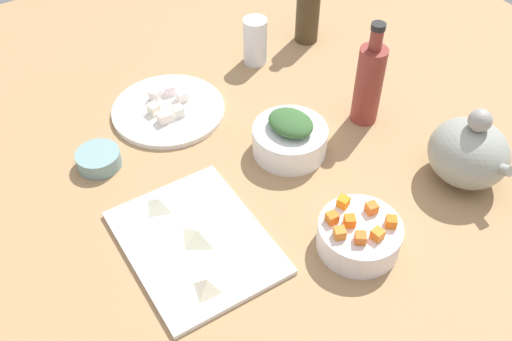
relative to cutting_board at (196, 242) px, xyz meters
The scene contains 28 objects.
tabletop 16.63cm from the cutting_board, 108.68° to the left, with size 190.00×190.00×3.00cm, color #A67F52.
cutting_board is the anchor object (origin of this frame).
plate_tofu 36.50cm from the cutting_board, 160.90° to the left, with size 24.10×24.10×1.20cm, color white.
bowl_greens 29.01cm from the cutting_board, 111.48° to the left, with size 14.76×14.76×5.87cm, color white.
bowl_carrots 27.81cm from the cutting_board, 56.82° to the left, with size 14.17×14.17×5.30cm, color white.
bowl_small_side 27.98cm from the cutting_board, 166.29° to the right, with size 8.57×8.57×3.21cm, color #779B9B.
teapot 52.51cm from the cutting_board, 75.60° to the left, with size 16.72×14.33×16.16cm.
bottle_0 47.98cm from the cutting_board, 102.87° to the left, with size 5.62×5.62×22.77cm.
bottle_1 68.39cm from the cutting_board, 127.88° to the left, with size 5.69×5.69×20.31cm.
drinking_glass_0 55.78cm from the cutting_board, 137.01° to the left, with size 5.61×5.61×11.07cm, color white.
carrot_cube_0 26.16cm from the cutting_board, 66.89° to the left, with size 1.80×1.80×1.80cm, color orange.
carrot_cube_1 30.65cm from the cutting_board, 52.14° to the left, with size 1.80×1.80×1.80cm, color orange.
carrot_cube_2 27.95cm from the cutting_board, 50.01° to the left, with size 1.80×1.80×1.80cm, color orange.
carrot_cube_3 33.12cm from the cutting_board, 57.16° to the left, with size 1.80×1.80×1.80cm, color orange.
carrot_cube_4 30.49cm from the cutting_board, 62.90° to the left, with size 1.80×1.80×1.80cm, color orange.
carrot_cube_5 24.69cm from the cutting_board, 51.41° to the left, with size 1.80×1.80×1.80cm, color orange.
carrot_cube_6 23.65cm from the cutting_board, 59.17° to the left, with size 1.80×1.80×1.80cm, color orange.
carrot_cube_7 26.42cm from the cutting_board, 57.43° to the left, with size 1.80×1.80×1.80cm, color orange.
chopped_greens_mound 29.72cm from the cutting_board, 111.48° to the left, with size 9.52×7.68×3.05cm, color #366030.
tofu_cube_0 38.75cm from the cutting_board, 155.66° to the left, with size 2.20×2.20×2.20cm, color white.
tofu_cube_1 33.60cm from the cutting_board, 157.81° to the left, with size 2.20×2.20×2.20cm, color white.
tofu_cube_2 40.34cm from the cutting_board, 164.11° to the left, with size 2.20×2.20×2.20cm, color white.
tofu_cube_3 35.69cm from the cutting_board, 165.77° to the left, with size 2.20×2.20×2.20cm, color white.
tofu_cube_4 32.20cm from the cutting_board, 163.52° to the left, with size 2.20×2.20×2.20cm, color white.
tofu_cube_5 41.53cm from the cutting_board, 159.37° to the left, with size 2.20×2.20×2.20cm, color white.
dumpling_0 1.74cm from the cutting_board, 97.10° to the left, with size 5.37×4.75×2.28cm, color beige.
dumpling_1 10.38cm from the cutting_board, 169.87° to the right, with size 4.40×4.23×2.21cm, color beige.
dumpling_2 10.15cm from the cutting_board, 16.93° to the right, with size 4.37×3.74×2.53cm, color beige.
Camera 1 is at (62.63, -39.88, 82.97)cm, focal length 40.76 mm.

